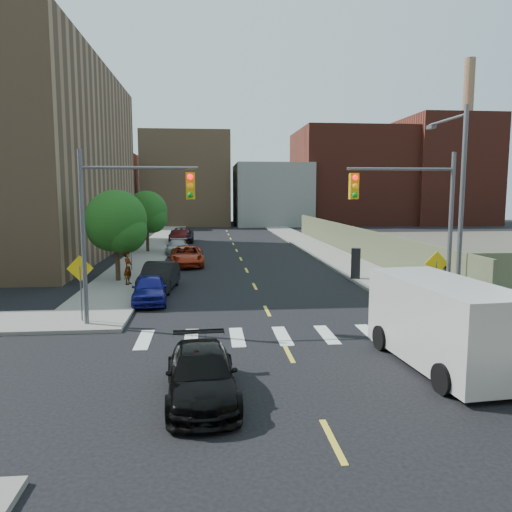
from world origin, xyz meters
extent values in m
plane|color=black|center=(0.00, 0.00, 0.00)|extent=(160.00, 160.00, 0.00)
cube|color=gray|center=(-7.75, 41.50, 0.07)|extent=(3.50, 73.00, 0.15)
cube|color=gray|center=(7.75, 41.50, 0.07)|extent=(3.50, 73.00, 0.15)
cube|color=#69714F|center=(9.60, 28.00, 1.25)|extent=(0.12, 44.00, 2.50)
cube|color=#592319|center=(-22.00, 70.00, 6.00)|extent=(14.00, 18.00, 12.00)
cube|color=#8C6B4C|center=(-6.00, 72.00, 7.50)|extent=(14.00, 16.00, 15.00)
cube|color=gray|center=(8.00, 70.00, 5.00)|extent=(12.00, 16.00, 10.00)
cube|color=#592319|center=(22.00, 72.00, 8.00)|extent=(18.00, 18.00, 16.00)
cube|color=#592319|center=(38.00, 70.00, 9.00)|extent=(14.00, 16.00, 18.00)
cylinder|color=#8C6B4C|center=(42.00, 70.00, 14.00)|extent=(1.80, 1.80, 28.00)
cylinder|color=#59595E|center=(-7.50, 6.00, 3.50)|extent=(0.18, 0.18, 7.00)
cylinder|color=#59595E|center=(-5.25, 6.00, 6.30)|extent=(4.50, 0.12, 0.12)
cube|color=#E5A50C|center=(-3.30, 6.00, 5.60)|extent=(0.35, 0.30, 1.05)
cylinder|color=#59595E|center=(7.50, 6.00, 3.50)|extent=(0.18, 0.18, 7.00)
cylinder|color=#59595E|center=(5.25, 6.00, 6.30)|extent=(4.50, 0.12, 0.12)
cube|color=#E5A50C|center=(3.30, 6.00, 5.60)|extent=(0.35, 0.30, 1.05)
cylinder|color=#59595E|center=(8.20, 6.50, 4.50)|extent=(0.20, 0.20, 9.00)
cylinder|color=#59595E|center=(8.20, 8.20, 8.60)|extent=(0.12, 3.50, 0.12)
cube|color=#59595E|center=(8.20, 9.80, 8.50)|extent=(0.25, 0.60, 0.18)
cylinder|color=#59595E|center=(-7.80, 6.50, 1.20)|extent=(0.06, 0.06, 2.40)
cube|color=yellow|center=(-7.80, 6.50, 2.30)|extent=(1.06, 0.04, 1.06)
cylinder|color=#59595E|center=(7.20, 6.50, 1.20)|extent=(0.06, 0.06, 2.40)
cube|color=yellow|center=(7.20, 6.50, 2.30)|extent=(1.06, 0.04, 1.06)
cylinder|color=#59595E|center=(-7.80, 20.00, 1.20)|extent=(0.06, 0.06, 2.40)
cube|color=yellow|center=(-7.80, 20.00, 2.30)|extent=(1.06, 0.04, 1.06)
cylinder|color=#332114|center=(-8.00, 16.00, 1.32)|extent=(0.28, 0.28, 2.64)
sphere|color=#1E4F16|center=(-8.00, 16.00, 3.72)|extent=(3.60, 3.60, 3.60)
sphere|color=#1E4F16|center=(-7.50, 15.70, 3.12)|extent=(2.64, 2.64, 2.64)
sphere|color=#1E4F16|center=(-8.40, 16.40, 3.30)|extent=(2.88, 2.88, 2.88)
cylinder|color=#332114|center=(-8.00, 31.00, 1.32)|extent=(0.28, 0.28, 2.64)
sphere|color=#1E4F16|center=(-8.00, 31.00, 3.72)|extent=(3.60, 3.60, 3.60)
sphere|color=#1E4F16|center=(-7.50, 30.70, 3.12)|extent=(2.64, 2.64, 2.64)
sphere|color=#1E4F16|center=(-8.40, 31.40, 3.30)|extent=(2.88, 2.88, 2.88)
imported|color=navy|center=(-5.50, 10.31, 0.69)|extent=(1.92, 4.13, 1.37)
imported|color=black|center=(-5.32, 13.40, 0.76)|extent=(2.08, 4.77, 1.52)
imported|color=#A82C10|center=(-4.20, 22.71, 0.73)|extent=(2.63, 5.33, 1.45)
imported|color=#9A9CA1|center=(-5.28, 29.32, 0.65)|extent=(1.83, 4.47, 1.30)
imported|color=silver|center=(-5.50, 30.42, 0.63)|extent=(1.82, 3.81, 1.26)
imported|color=#3F0C0C|center=(-5.50, 38.40, 0.74)|extent=(1.88, 4.60, 1.48)
imported|color=black|center=(-5.50, 40.59, 0.78)|extent=(2.67, 5.65, 1.56)
imported|color=black|center=(-2.85, -1.45, 0.65)|extent=(2.02, 4.54, 1.29)
cube|color=silver|center=(4.50, 0.27, 1.42)|extent=(2.79, 6.09, 2.50)
cube|color=black|center=(4.30, 2.53, 1.76)|extent=(2.22, 1.55, 1.02)
cylinder|color=black|center=(3.25, 2.10, 0.40)|extent=(0.39, 0.89, 0.86)
cylinder|color=black|center=(5.40, 2.29, 0.40)|extent=(0.39, 0.89, 0.86)
cylinder|color=black|center=(3.60, -1.75, 0.40)|extent=(0.39, 0.89, 0.86)
cube|color=navy|center=(9.20, 6.72, 0.62)|extent=(0.58, 0.50, 0.95)
cylinder|color=navy|center=(9.20, 6.72, 1.12)|extent=(0.53, 0.35, 0.49)
cube|color=black|center=(6.30, 15.30, 1.07)|extent=(0.66, 0.60, 1.85)
imported|color=gray|center=(-7.18, 14.56, 1.10)|extent=(0.59, 0.77, 1.89)
imported|color=gray|center=(8.46, 8.39, 1.11)|extent=(1.01, 0.82, 1.91)
camera|label=1|loc=(-2.64, -13.99, 5.34)|focal=35.00mm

